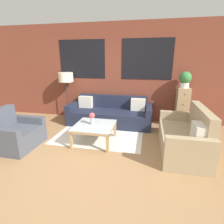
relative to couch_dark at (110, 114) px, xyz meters
name	(u,v)px	position (x,y,z in m)	size (l,w,h in m)	color
ground_plane	(88,159)	(0.00, -1.95, -0.28)	(16.00, 16.00, 0.00)	#9E754C
wall_back_brick	(114,73)	(0.00, 0.49, 1.13)	(8.40, 0.09, 2.80)	brown
rug	(101,132)	(-0.08, -0.69, -0.27)	(2.10, 1.78, 0.00)	silver
couch_dark	(110,114)	(0.00, 0.00, 0.00)	(2.34, 0.88, 0.78)	#1E2338
settee_vintage	(185,137)	(1.81, -1.28, 0.03)	(0.80, 1.62, 0.92)	tan
armchair_corner	(16,134)	(-1.66, -1.78, 0.00)	(0.80, 0.93, 0.84)	#474C56
coffee_table	(94,127)	(-0.08, -1.24, 0.08)	(0.86, 0.86, 0.41)	silver
floor_lamp	(66,79)	(-1.39, 0.19, 0.96)	(0.43, 0.43, 1.43)	#2D2D2D
drawer_cabinet	(182,107)	(1.96, 0.21, 0.26)	(0.32, 0.41, 1.07)	tan
potted_plant	(185,79)	(1.96, 0.21, 1.03)	(0.31, 0.31, 0.42)	silver
flower_vase	(92,117)	(-0.14, -1.21, 0.30)	(0.13, 0.13, 0.27)	#ADBCC6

